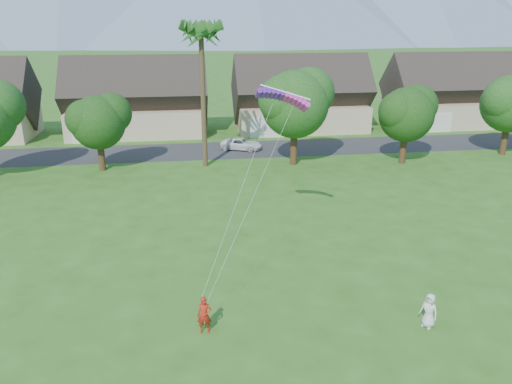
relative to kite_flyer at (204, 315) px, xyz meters
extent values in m
plane|color=#2D6019|center=(3.16, -3.15, -0.84)|extent=(500.00, 500.00, 0.00)
cube|color=#2D2D30|center=(3.16, 30.85, -0.83)|extent=(90.00, 7.00, 0.01)
imported|color=#AE2413|center=(0.00, 0.00, 0.00)|extent=(0.64, 0.44, 1.67)
imported|color=silver|center=(9.56, -0.91, -0.05)|extent=(0.85, 0.92, 1.57)
imported|color=white|center=(5.05, 30.85, -0.26)|extent=(4.53, 3.29, 1.15)
cube|color=beige|center=(-5.84, 39.85, 0.66)|extent=(15.00, 8.00, 3.00)
cube|color=#382D28|center=(-5.84, 39.85, 3.95)|extent=(15.75, 8.15, 8.15)
cube|color=silver|center=(-10.04, 35.79, 0.26)|extent=(4.80, 0.12, 2.20)
cube|color=beige|center=(13.16, 39.85, 0.66)|extent=(15.00, 8.00, 3.00)
cube|color=#382D28|center=(13.16, 39.85, 3.95)|extent=(15.75, 8.15, 8.15)
cube|color=silver|center=(8.96, 35.79, 0.26)|extent=(4.80, 0.12, 2.20)
cube|color=beige|center=(32.16, 39.85, 0.66)|extent=(15.00, 8.00, 3.00)
cube|color=#382D28|center=(32.16, 39.85, 3.95)|extent=(15.75, 8.15, 8.15)
cube|color=silver|center=(27.96, 35.79, 0.26)|extent=(4.80, 0.12, 2.20)
cylinder|color=#47301C|center=(-7.84, 25.35, 0.25)|extent=(0.56, 0.56, 2.18)
sphere|color=#214916|center=(-7.84, 25.35, 3.38)|extent=(4.62, 4.62, 4.62)
cylinder|color=#47301C|center=(9.16, 24.85, 0.57)|extent=(0.62, 0.62, 2.82)
sphere|color=#214916|center=(9.16, 24.85, 4.62)|extent=(5.98, 5.98, 5.98)
cylinder|color=#47301C|center=(19.16, 23.85, 0.32)|extent=(0.58, 0.58, 2.30)
sphere|color=#214916|center=(19.16, 23.85, 3.63)|extent=(4.90, 4.90, 4.90)
cylinder|color=#47301C|center=(30.16, 25.35, 0.44)|extent=(0.60, 0.60, 2.56)
sphere|color=#214916|center=(30.16, 25.35, 4.12)|extent=(5.44, 5.44, 5.44)
cylinder|color=#4C3D26|center=(1.16, 25.35, 5.16)|extent=(0.44, 0.44, 12.00)
sphere|color=#286021|center=(1.16, 25.35, 11.46)|extent=(3.00, 3.00, 3.00)
cube|color=#6418BA|center=(4.12, 8.22, 7.85)|extent=(1.56, 1.20, 0.50)
cube|color=#E32ABB|center=(5.55, 8.22, 7.85)|extent=(1.56, 1.20, 0.50)
camera|label=1|loc=(-0.38, -18.18, 11.78)|focal=35.00mm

